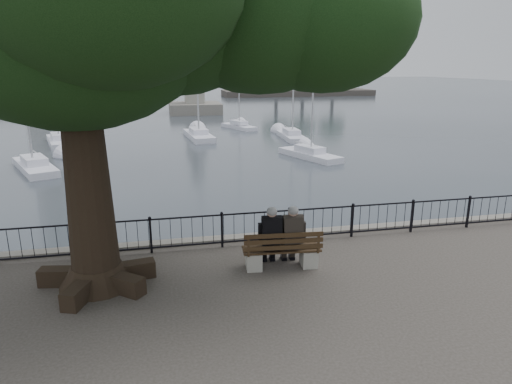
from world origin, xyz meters
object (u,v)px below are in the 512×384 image
object	(u,v)px
bench	(282,254)
person_left	(271,239)
person_right	(291,238)
lighthouse	(38,5)
lion_monument	(194,94)

from	to	relation	value
bench	person_left	distance (m)	0.50
person_right	lighthouse	size ratio (longest dim) A/B	0.05
person_right	lighthouse	world-z (taller)	lighthouse
bench	lion_monument	xyz separation A→B (m)	(1.68, 49.13, 1.01)
bench	lion_monument	distance (m)	49.17
lion_monument	lighthouse	bearing A→B (deg)	148.88
person_left	person_right	xyz separation A→B (m)	(0.54, -0.04, 0.00)
bench	person_left	size ratio (longest dim) A/B	1.22
bench	lion_monument	size ratio (longest dim) A/B	0.22
bench	person_right	world-z (taller)	person_right
lighthouse	person_left	bearing A→B (deg)	-73.53
person_left	lion_monument	bearing A→B (deg)	87.73
bench	lighthouse	size ratio (longest dim) A/B	0.06
person_right	lion_monument	size ratio (longest dim) A/B	0.18
bench	person_left	world-z (taller)	person_left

